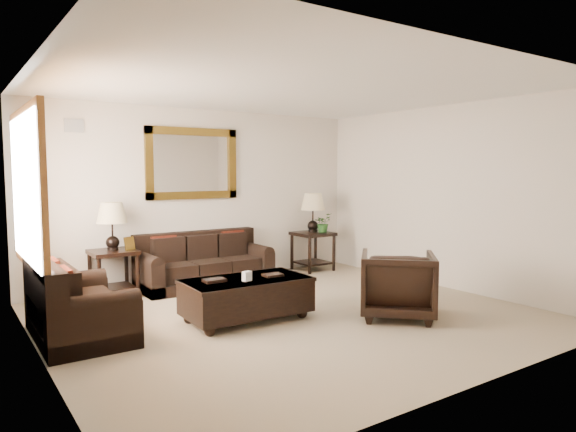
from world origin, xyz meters
TOP-DOWN VIEW (x-y plane):
  - room at (0.00, 0.00)m, footprint 5.51×5.01m
  - window at (-2.70, 0.90)m, footprint 0.07×1.96m
  - mirror at (-0.19, 2.47)m, footprint 1.50×0.06m
  - air_vent at (-1.90, 2.48)m, footprint 0.25×0.02m
  - sofa at (-0.19, 2.11)m, footprint 1.97×0.85m
  - loveseat at (-2.35, 0.61)m, footprint 0.86×1.46m
  - end_table_left at (-1.52, 2.16)m, footprint 0.60×0.60m
  - end_table_right at (1.92, 2.15)m, footprint 0.61×0.61m
  - coffee_table at (-0.56, 0.15)m, footprint 1.47×0.82m
  - armchair at (0.98, -0.75)m, footprint 1.15×1.15m
  - potted_plant at (2.05, 2.04)m, footprint 0.38×0.40m

SIDE VIEW (x-z plane):
  - sofa at x=-0.19m, z-range -0.11..0.69m
  - loveseat at x=-2.35m, z-range -0.11..0.71m
  - coffee_table at x=-0.56m, z-range 0.00..0.61m
  - armchair at x=0.98m, z-range 0.00..0.87m
  - potted_plant at x=2.05m, z-range 0.67..0.93m
  - end_table_left at x=-1.52m, z-range 0.20..1.51m
  - end_table_right at x=1.92m, z-range 0.21..1.56m
  - room at x=0.00m, z-range 0.00..2.71m
  - window at x=-2.70m, z-range 0.72..2.38m
  - mirror at x=-0.19m, z-range 1.30..2.40m
  - air_vent at x=-1.90m, z-range 2.26..2.44m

